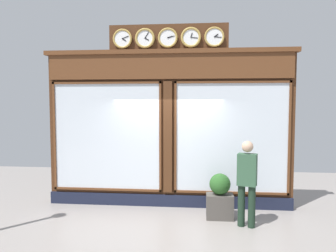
# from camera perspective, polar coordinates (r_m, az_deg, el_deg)

# --- Properties ---
(shop_facade) EXTENTS (5.79, 0.42, 4.20)m
(shop_facade) POSITION_cam_1_polar(r_m,az_deg,el_deg) (7.67, 0.09, -0.13)
(shop_facade) COLOR #4C2B16
(shop_facade) RESTS_ON ground_plane
(pedestrian) EXTENTS (0.41, 0.32, 1.69)m
(pedestrian) POSITION_cam_1_polar(r_m,az_deg,el_deg) (6.62, 13.57, -9.09)
(pedestrian) COLOR #1C2F21
(pedestrian) RESTS_ON ground_plane
(planter_box) EXTENTS (0.56, 0.36, 0.51)m
(planter_box) POSITION_cam_1_polar(r_m,az_deg,el_deg) (7.14, 8.99, -13.65)
(planter_box) COLOR #4C4742
(planter_box) RESTS_ON ground_plane
(planter_shrub) EXTENTS (0.44, 0.44, 0.44)m
(planter_shrub) POSITION_cam_1_polar(r_m,az_deg,el_deg) (7.01, 9.03, -9.94)
(planter_shrub) COLOR #285623
(planter_shrub) RESTS_ON planter_box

